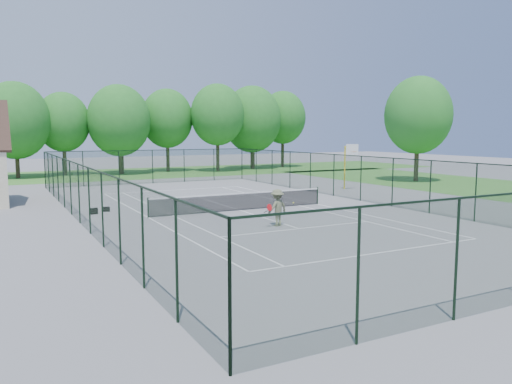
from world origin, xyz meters
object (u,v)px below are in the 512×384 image
Objects in this scene: tennis_net at (240,201)px; tennis_player at (277,208)px; sports_bag_a at (94,211)px; basketball_goal at (349,158)px.

tennis_player reaches higher than tennis_net.
tennis_net reaches higher than sports_bag_a.
basketball_goal is at bearing 3.67° from sports_bag_a.
tennis_player reaches higher than sports_bag_a.
sports_bag_a is 10.79m from tennis_player.
sports_bag_a is at bearing 132.91° from tennis_player.
tennis_net is 25.46× the size of sports_bag_a.
tennis_net is 8.32m from sports_bag_a.
sports_bag_a is at bearing 161.72° from tennis_net.
tennis_net is 5.33× the size of tennis_player.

